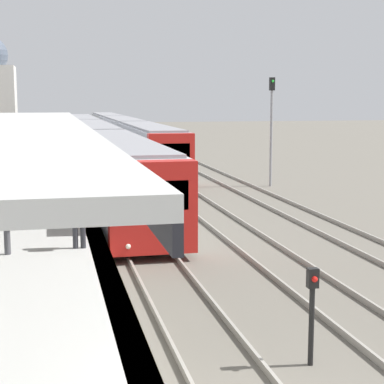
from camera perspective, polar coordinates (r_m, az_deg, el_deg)
platform_canopy at (r=16.52m, az=-16.34°, el=5.39°), size 4.00×24.57×3.29m
person_on_platform at (r=16.99m, az=-10.05°, el=-1.73°), size 0.40×0.40×1.66m
train_near at (r=43.82m, az=-8.70°, el=4.21°), size 2.63×50.82×3.14m
train_far at (r=58.31m, az=-6.14°, el=5.23°), size 2.57×47.23×3.04m
signal_post_near at (r=11.98m, az=10.62°, el=-9.89°), size 0.20×0.21×1.83m
signal_mast_far at (r=35.50m, az=7.08°, el=6.40°), size 0.28×0.29×5.95m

